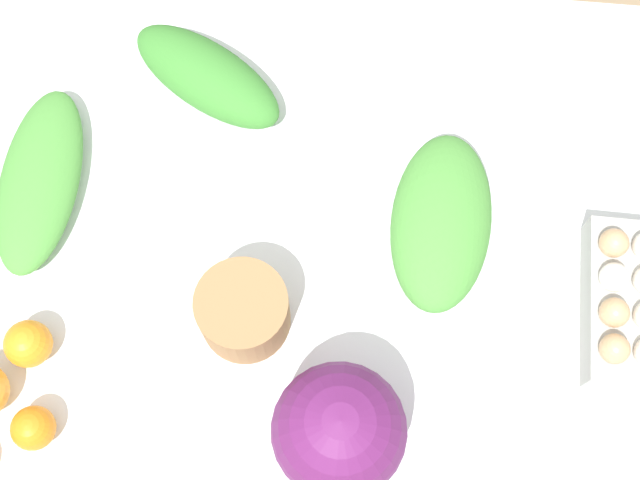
# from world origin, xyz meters

# --- Properties ---
(ground_plane) EXTENTS (8.00, 8.00, 0.00)m
(ground_plane) POSITION_xyz_m (0.00, 0.00, 0.00)
(ground_plane) COLOR #937A5B
(dining_table) EXTENTS (1.38, 0.97, 0.77)m
(dining_table) POSITION_xyz_m (0.00, 0.00, 0.68)
(dining_table) COLOR silver
(dining_table) RESTS_ON ground_plane
(cabbage_purple) EXTENTS (0.19, 0.19, 0.19)m
(cabbage_purple) POSITION_xyz_m (-0.05, 0.30, 0.87)
(cabbage_purple) COLOR #601E5B
(cabbage_purple) RESTS_ON dining_table
(egg_carton) EXTENTS (0.11, 0.25, 0.09)m
(egg_carton) POSITION_xyz_m (-0.46, 0.06, 0.82)
(egg_carton) COLOR #A8A8A3
(egg_carton) RESTS_ON dining_table
(paper_bag) EXTENTS (0.14, 0.14, 0.10)m
(paper_bag) POSITION_xyz_m (0.10, 0.13, 0.83)
(paper_bag) COLOR #997047
(paper_bag) RESTS_ON dining_table
(greens_bunch_dandelion) EXTENTS (0.30, 0.24, 0.08)m
(greens_bunch_dandelion) POSITION_xyz_m (0.21, -0.26, 0.82)
(greens_bunch_dandelion) COLOR #3D8433
(greens_bunch_dandelion) RESTS_ON dining_table
(greens_bunch_kale) EXTENTS (0.13, 0.32, 0.06)m
(greens_bunch_kale) POSITION_xyz_m (0.45, -0.06, 0.80)
(greens_bunch_kale) COLOR #4C933D
(greens_bunch_kale) RESTS_ON dining_table
(greens_bunch_beet_tops) EXTENTS (0.17, 0.30, 0.08)m
(greens_bunch_beet_tops) POSITION_xyz_m (-0.18, -0.04, 0.82)
(greens_bunch_beet_tops) COLOR #4C933D
(greens_bunch_beet_tops) RESTS_ON dining_table
(orange_2) EXTENTS (0.07, 0.07, 0.07)m
(orange_2) POSITION_xyz_m (0.41, 0.21, 0.81)
(orange_2) COLOR orange
(orange_2) RESTS_ON dining_table
(orange_4) EXTENTS (0.06, 0.06, 0.06)m
(orange_4) POSITION_xyz_m (0.38, 0.32, 0.81)
(orange_4) COLOR orange
(orange_4) RESTS_ON dining_table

